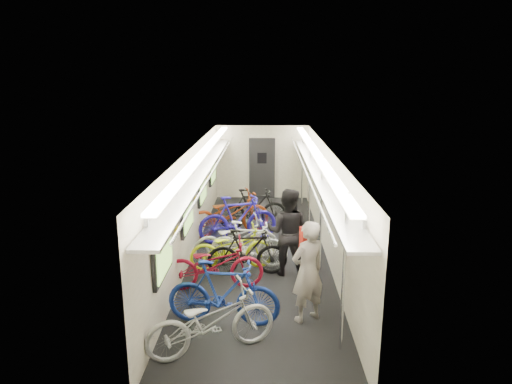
{
  "coord_description": "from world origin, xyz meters",
  "views": [
    {
      "loc": [
        0.15,
        -9.77,
        3.88
      ],
      "look_at": [
        -0.11,
        1.14,
        1.15
      ],
      "focal_mm": 32.0,
      "sensor_mm": 36.0,
      "label": 1
    }
  ],
  "objects_px": {
    "passenger_mid": "(288,232)",
    "backpack": "(308,238)",
    "bicycle_1": "(223,293)",
    "bicycle_0": "(211,321)",
    "passenger_near": "(308,272)"
  },
  "relations": [
    {
      "from": "passenger_mid",
      "to": "backpack",
      "type": "height_order",
      "value": "passenger_mid"
    },
    {
      "from": "bicycle_1",
      "to": "passenger_mid",
      "type": "distance_m",
      "value": 2.34
    },
    {
      "from": "bicycle_0",
      "to": "passenger_mid",
      "type": "bearing_deg",
      "value": -46.2
    },
    {
      "from": "bicycle_0",
      "to": "backpack",
      "type": "bearing_deg",
      "value": -70.05
    },
    {
      "from": "bicycle_0",
      "to": "passenger_near",
      "type": "height_order",
      "value": "passenger_near"
    },
    {
      "from": "passenger_near",
      "to": "bicycle_1",
      "type": "bearing_deg",
      "value": -24.72
    },
    {
      "from": "bicycle_1",
      "to": "backpack",
      "type": "height_order",
      "value": "backpack"
    },
    {
      "from": "bicycle_0",
      "to": "bicycle_1",
      "type": "bearing_deg",
      "value": -30.35
    },
    {
      "from": "passenger_mid",
      "to": "bicycle_1",
      "type": "bearing_deg",
      "value": 72.87
    },
    {
      "from": "passenger_near",
      "to": "passenger_mid",
      "type": "bearing_deg",
      "value": -114.82
    },
    {
      "from": "passenger_mid",
      "to": "backpack",
      "type": "relative_size",
      "value": 4.68
    },
    {
      "from": "bicycle_0",
      "to": "passenger_near",
      "type": "bearing_deg",
      "value": -79.35
    },
    {
      "from": "bicycle_1",
      "to": "passenger_mid",
      "type": "height_order",
      "value": "passenger_mid"
    },
    {
      "from": "passenger_near",
      "to": "backpack",
      "type": "xyz_separation_m",
      "value": [
        0.03,
        0.41,
        0.43
      ]
    },
    {
      "from": "passenger_mid",
      "to": "bicycle_0",
      "type": "bearing_deg",
      "value": 78.23
    }
  ]
}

